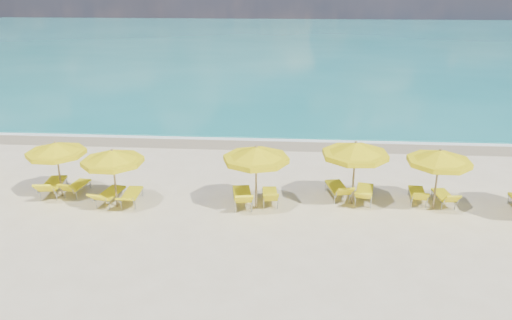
{
  "coord_description": "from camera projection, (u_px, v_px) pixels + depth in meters",
  "views": [
    {
      "loc": [
        1.36,
        -16.77,
        7.9
      ],
      "look_at": [
        0.0,
        1.5,
        1.2
      ],
      "focal_mm": 35.0,
      "sensor_mm": 36.0,
      "label": 1
    }
  ],
  "objects": [
    {
      "name": "lounger_6_left",
      "position": [
        417.0,
        197.0,
        18.63
      ],
      "size": [
        0.73,
        1.69,
        0.78
      ],
      "rotation": [
        0.0,
        0.0,
        -0.11
      ],
      "color": "#A5A8AD",
      "rests_on": "ground"
    },
    {
      "name": "lounger_5_left",
      "position": [
        337.0,
        192.0,
        19.0
      ],
      "size": [
        0.99,
        1.95,
        0.87
      ],
      "rotation": [
        0.0,
        0.0,
        0.21
      ],
      "color": "#A5A8AD",
      "rests_on": "ground"
    },
    {
      "name": "lounger_4_left",
      "position": [
        242.0,
        199.0,
        18.36
      ],
      "size": [
        0.97,
        2.04,
        0.91
      ],
      "rotation": [
        0.0,
        0.0,
        0.17
      ],
      "color": "#A5A8AD",
      "rests_on": "ground"
    },
    {
      "name": "wet_sand_band",
      "position": [
        265.0,
        143.0,
        25.45
      ],
      "size": [
        120.0,
        2.6,
        0.01
      ],
      "primitive_type": "cube",
      "color": "tan",
      "rests_on": "ground"
    },
    {
      "name": "foam_line",
      "position": [
        265.0,
        138.0,
        26.2
      ],
      "size": [
        120.0,
        1.2,
        0.03
      ],
      "primitive_type": "cube",
      "color": "white",
      "rests_on": "ground"
    },
    {
      "name": "lounger_5_right",
      "position": [
        364.0,
        195.0,
        18.71
      ],
      "size": [
        0.96,
        1.95,
        0.82
      ],
      "rotation": [
        0.0,
        0.0,
        -0.2
      ],
      "color": "#A5A8AD",
      "rests_on": "ground"
    },
    {
      "name": "ocean",
      "position": [
        283.0,
        44.0,
        63.48
      ],
      "size": [
        120.0,
        80.0,
        0.3
      ],
      "primitive_type": "cube",
      "color": "#167C7C",
      "rests_on": "ground"
    },
    {
      "name": "umbrella_2",
      "position": [
        56.0,
        149.0,
        18.56
      ],
      "size": [
        2.91,
        2.91,
        2.23
      ],
      "rotation": [
        0.0,
        0.0,
        -0.43
      ],
      "color": "#9E804F",
      "rests_on": "ground"
    },
    {
      "name": "lounger_6_right",
      "position": [
        443.0,
        199.0,
        18.45
      ],
      "size": [
        0.67,
        1.61,
        0.76
      ],
      "rotation": [
        0.0,
        0.0,
        0.09
      ],
      "color": "#A5A8AD",
      "rests_on": "ground"
    },
    {
      "name": "umbrella_6",
      "position": [
        439.0,
        158.0,
        17.5
      ],
      "size": [
        2.94,
        2.94,
        2.3
      ],
      "rotation": [
        0.0,
        0.0,
        0.37
      ],
      "color": "#9E804F",
      "rests_on": "ground"
    },
    {
      "name": "lounger_2_right",
      "position": [
        77.0,
        189.0,
        19.36
      ],
      "size": [
        0.72,
        1.61,
        0.76
      ],
      "rotation": [
        0.0,
        0.0,
        -0.13
      ],
      "color": "#A5A8AD",
      "rests_on": "ground"
    },
    {
      "name": "lounger_3_right",
      "position": [
        132.0,
        198.0,
        18.56
      ],
      "size": [
        0.64,
        1.78,
        0.68
      ],
      "rotation": [
        0.0,
        0.0,
        0.04
      ],
      "color": "#A5A8AD",
      "rests_on": "ground"
    },
    {
      "name": "umbrella_5",
      "position": [
        355.0,
        151.0,
        17.83
      ],
      "size": [
        3.07,
        3.07,
        2.46
      ],
      "rotation": [
        0.0,
        0.0,
        -0.32
      ],
      "color": "#9E804F",
      "rests_on": "ground"
    },
    {
      "name": "ground_plane",
      "position": [
        253.0,
        204.0,
        18.52
      ],
      "size": [
        120.0,
        120.0,
        0.0
      ],
      "primitive_type": "plane",
      "color": "beige"
    },
    {
      "name": "lounger_4_right",
      "position": [
        270.0,
        198.0,
        18.54
      ],
      "size": [
        0.7,
        1.65,
        0.79
      ],
      "rotation": [
        0.0,
        0.0,
        0.09
      ],
      "color": "#A5A8AD",
      "rests_on": "ground"
    },
    {
      "name": "whitecap_far",
      "position": [
        375.0,
        82.0,
        40.44
      ],
      "size": [
        18.0,
        0.3,
        0.05
      ],
      "primitive_type": "cube",
      "color": "white",
      "rests_on": "ground"
    },
    {
      "name": "whitecap_near",
      "position": [
        187.0,
        98.0,
        34.86
      ],
      "size": [
        14.0,
        0.36,
        0.05
      ],
      "primitive_type": "cube",
      "color": "white",
      "rests_on": "ground"
    },
    {
      "name": "lounger_3_left",
      "position": [
        110.0,
        197.0,
        18.55
      ],
      "size": [
        0.88,
        1.88,
        0.8
      ],
      "rotation": [
        0.0,
        0.0,
        -0.16
      ],
      "color": "#A5A8AD",
      "rests_on": "ground"
    },
    {
      "name": "lounger_2_left",
      "position": [
        53.0,
        188.0,
        19.3
      ],
      "size": [
        0.92,
        2.06,
        0.9
      ],
      "rotation": [
        0.0,
        0.0,
        0.13
      ],
      "color": "#A5A8AD",
      "rests_on": "ground"
    },
    {
      "name": "umbrella_3",
      "position": [
        112.0,
        158.0,
        17.65
      ],
      "size": [
        2.86,
        2.86,
        2.25
      ],
      "rotation": [
        0.0,
        0.0,
        0.36
      ],
      "color": "#9E804F",
      "rests_on": "ground"
    },
    {
      "name": "umbrella_4",
      "position": [
        256.0,
        155.0,
        17.51
      ],
      "size": [
        2.58,
        2.58,
        2.41
      ],
      "rotation": [
        0.0,
        0.0,
        -0.09
      ],
      "color": "#9E804F",
      "rests_on": "ground"
    }
  ]
}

